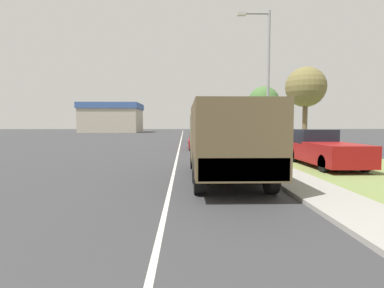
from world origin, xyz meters
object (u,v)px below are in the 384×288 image
object	(u,v)px
pickup_truck	(323,149)
lamp_post	(264,74)
car_second_ahead	(198,136)
car_nearest_ahead	(199,141)
military_truck	(225,137)

from	to	relation	value
pickup_truck	lamp_post	size ratio (longest dim) A/B	0.70
lamp_post	car_second_ahead	bearing A→B (deg)	97.13
car_nearest_ahead	car_second_ahead	distance (m)	10.27
military_truck	car_second_ahead	world-z (taller)	military_truck
military_truck	car_nearest_ahead	size ratio (longest dim) A/B	1.77
military_truck	pickup_truck	distance (m)	6.49
pickup_truck	car_second_ahead	bearing A→B (deg)	104.52
pickup_truck	lamp_post	xyz separation A→B (m)	(-2.85, 0.57, 3.79)
car_nearest_ahead	car_second_ahead	xyz separation A→B (m)	(0.32, 10.26, 0.07)
car_second_ahead	pickup_truck	xyz separation A→B (m)	(5.36, -20.71, 0.15)
car_second_ahead	lamp_post	xyz separation A→B (m)	(2.52, -20.14, 3.93)
car_nearest_ahead	car_second_ahead	size ratio (longest dim) A/B	0.96
car_nearest_ahead	lamp_post	xyz separation A→B (m)	(2.84, -9.88, 4.00)
pickup_truck	lamp_post	world-z (taller)	lamp_post
car_nearest_ahead	lamp_post	world-z (taller)	lamp_post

